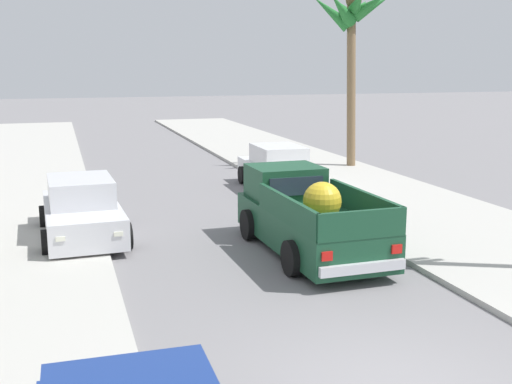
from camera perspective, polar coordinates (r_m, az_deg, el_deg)
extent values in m
cube|color=#B2AFA8|center=(21.61, 9.96, -0.05)|extent=(5.39, 60.00, 0.12)
cube|color=silver|center=(19.28, -18.30, -1.88)|extent=(0.16, 60.00, 0.10)
cube|color=silver|center=(21.06, 6.82, -0.28)|extent=(0.16, 60.00, 0.10)
cube|color=#19472D|center=(14.65, 4.86, -3.22)|extent=(2.02, 5.14, 0.80)
cube|color=#19472D|center=(15.92, 2.63, 0.94)|extent=(1.75, 1.53, 0.80)
cube|color=#283342|center=(15.22, 3.66, 0.52)|extent=(1.38, 0.09, 0.44)
cube|color=#283342|center=(16.62, 1.69, 1.46)|extent=(1.46, 0.09, 0.48)
cube|color=#19472D|center=(13.38, 2.77, -1.60)|extent=(0.17, 3.30, 0.56)
cube|color=#19472D|center=(14.12, 9.68, -1.05)|extent=(0.17, 3.30, 0.56)
cube|color=#19472D|center=(12.29, 9.53, -2.92)|extent=(1.88, 0.14, 0.56)
cube|color=silver|center=(12.45, 9.60, -6.77)|extent=(1.83, 0.16, 0.20)
cylinder|color=black|center=(15.76, -0.64, -2.95)|extent=(0.28, 0.77, 0.76)
cylinder|color=black|center=(16.44, 5.88, -2.40)|extent=(0.28, 0.77, 0.76)
cylinder|color=black|center=(13.10, 3.31, -5.97)|extent=(0.28, 0.77, 0.76)
cylinder|color=black|center=(13.92, 10.86, -5.11)|extent=(0.28, 0.77, 0.76)
cube|color=red|center=(12.06, 6.42, -5.78)|extent=(0.22, 0.04, 0.18)
cube|color=red|center=(12.74, 12.57, -5.04)|extent=(0.22, 0.04, 0.18)
sphere|color=gold|center=(13.63, 5.98, -0.82)|extent=(0.83, 0.83, 0.83)
cube|color=silver|center=(22.18, 1.93, 1.66)|extent=(1.81, 4.22, 0.72)
cube|color=silver|center=(21.98, 2.03, 3.37)|extent=(1.55, 2.12, 0.64)
cube|color=#283342|center=(22.90, 1.25, 3.65)|extent=(1.37, 0.10, 0.52)
cube|color=#283342|center=(21.08, 2.87, 2.96)|extent=(1.34, 0.10, 0.50)
cylinder|color=black|center=(23.19, -1.21, 1.55)|extent=(0.23, 0.64, 0.64)
cylinder|color=black|center=(23.72, 3.00, 1.76)|extent=(0.23, 0.64, 0.64)
cylinder|color=black|center=(20.73, 0.71, 0.37)|extent=(0.23, 0.64, 0.64)
cylinder|color=black|center=(21.33, 5.34, 0.64)|extent=(0.23, 0.64, 0.64)
cube|color=red|center=(20.00, 2.13, 0.90)|extent=(0.20, 0.04, 0.12)
cube|color=white|center=(23.99, -1.07, 2.58)|extent=(0.20, 0.04, 0.10)
cube|color=red|center=(20.43, 5.50, 1.08)|extent=(0.20, 0.04, 0.12)
cube|color=white|center=(24.34, 1.73, 2.71)|extent=(0.20, 0.04, 0.10)
cube|color=red|center=(7.77, -7.34, -16.65)|extent=(0.20, 0.04, 0.12)
cube|color=silver|center=(16.36, -15.37, -2.27)|extent=(1.91, 4.26, 0.72)
cube|color=silver|center=(16.31, -15.52, 0.13)|extent=(1.60, 2.15, 0.64)
cube|color=#283342|center=(15.37, -15.25, -0.61)|extent=(1.37, 0.13, 0.52)
cube|color=#283342|center=(17.27, -15.75, 0.66)|extent=(1.34, 0.13, 0.50)
cylinder|color=black|center=(15.24, -11.57, -3.92)|extent=(0.24, 0.65, 0.64)
cylinder|color=black|center=(15.12, -18.37, -4.41)|extent=(0.24, 0.65, 0.64)
cylinder|color=black|center=(17.75, -12.75, -1.80)|extent=(0.24, 0.65, 0.64)
cylinder|color=black|center=(17.64, -18.57, -2.19)|extent=(0.24, 0.65, 0.64)
cube|color=red|center=(18.44, -13.92, -0.33)|extent=(0.20, 0.05, 0.12)
cube|color=white|center=(14.36, -12.29, -3.71)|extent=(0.20, 0.05, 0.10)
cube|color=red|center=(18.37, -17.85, -0.59)|extent=(0.20, 0.05, 0.12)
cube|color=white|center=(14.27, -17.21, -4.06)|extent=(0.20, 0.05, 0.10)
cylinder|color=brown|center=(26.85, 8.57, 9.44)|extent=(0.36, 0.78, 6.85)
cone|color=#23702D|center=(27.14, 10.38, 16.09)|extent=(1.67, 0.86, 1.21)
cone|color=#23702D|center=(27.79, 9.36, 16.04)|extent=(1.69, 1.74, 1.20)
cone|color=#23702D|center=(27.60, 7.93, 16.00)|extent=(0.69, 1.64, 1.27)
cone|color=#23702D|center=(26.78, 6.78, 15.81)|extent=(1.86, 1.02, 1.57)
cone|color=#23702D|center=(26.29, 7.69, 16.05)|extent=(1.69, 1.25, 1.42)
cone|color=#23702D|center=(26.21, 9.12, 16.50)|extent=(0.95, 1.69, 1.06)
cone|color=#23702D|center=(26.55, 10.24, 16.24)|extent=(1.34, 1.67, 1.18)
sphere|color=brown|center=(26.96, 8.80, 16.72)|extent=(0.65, 0.65, 0.65)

